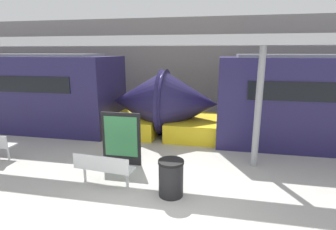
% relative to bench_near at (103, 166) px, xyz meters
% --- Properties ---
extents(ground_plane, '(60.00, 60.00, 0.00)m').
position_rel_bench_near_xyz_m(ground_plane, '(1.67, -0.92, -0.51)').
color(ground_plane, '#B2AFA8').
extents(station_wall, '(56.00, 0.20, 5.00)m').
position_rel_bench_near_xyz_m(station_wall, '(1.67, 8.39, 1.99)').
color(station_wall, gray).
rests_on(station_wall, ground_plane).
extents(bench_near, '(1.55, 0.58, 0.83)m').
position_rel_bench_near_xyz_m(bench_near, '(0.00, 0.00, 0.00)').
color(bench_near, silver).
rests_on(bench_near, ground_plane).
extents(trash_bin, '(0.60, 0.60, 0.86)m').
position_rel_bench_near_xyz_m(trash_bin, '(1.73, -0.12, -0.08)').
color(trash_bin, black).
rests_on(trash_bin, ground_plane).
extents(poster_board, '(1.18, 0.07, 1.58)m').
position_rel_bench_near_xyz_m(poster_board, '(-0.03, 1.32, 0.29)').
color(poster_board, black).
rests_on(poster_board, ground_plane).
extents(support_column_near, '(0.19, 0.19, 3.45)m').
position_rel_bench_near_xyz_m(support_column_near, '(3.84, 1.98, 1.21)').
color(support_column_near, gray).
rests_on(support_column_near, ground_plane).
extents(canopy_beam, '(28.00, 0.60, 0.28)m').
position_rel_bench_near_xyz_m(canopy_beam, '(3.84, 1.98, 3.08)').
color(canopy_beam, '#B7B7BC').
rests_on(canopy_beam, support_column_near).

